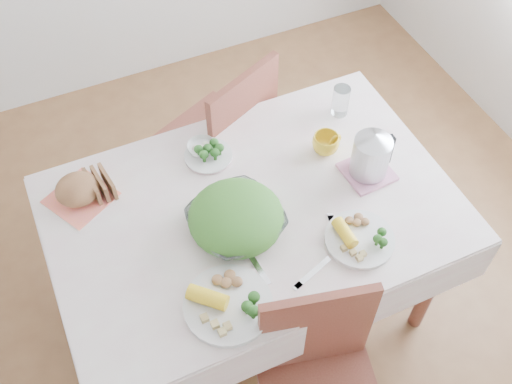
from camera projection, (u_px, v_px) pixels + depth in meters
name	position (u px, v px, depth m)	size (l,w,h in m)	color
floor	(254.00, 303.00, 2.83)	(3.60, 3.60, 0.00)	brown
dining_table	(254.00, 262.00, 2.53)	(1.40, 0.90, 0.75)	brown
tablecloth	(253.00, 208.00, 2.23)	(1.50, 1.00, 0.01)	white
chair_far	(215.00, 137.00, 2.85)	(0.43, 0.43, 0.95)	brown
salad_bowl	(236.00, 221.00, 2.14)	(0.32, 0.32, 0.08)	white
dinner_plate_left	(228.00, 305.00, 1.96)	(0.30, 0.30, 0.02)	white
dinner_plate_right	(359.00, 239.00, 2.12)	(0.25, 0.25, 0.02)	white
broccoli_plate	(208.00, 156.00, 2.37)	(0.19, 0.19, 0.02)	beige
napkin	(81.00, 198.00, 2.25)	(0.21, 0.21, 0.00)	#FB775F
bread_loaf	(77.00, 188.00, 2.21)	(0.17, 0.16, 0.10)	brown
fruit_bowl	(202.00, 148.00, 2.38)	(0.12, 0.12, 0.04)	white
yellow_mug	(326.00, 144.00, 2.36)	(0.11, 0.11, 0.08)	yellow
glass_tumbler	(341.00, 101.00, 2.48)	(0.07, 0.07, 0.13)	white
pink_tray	(367.00, 172.00, 2.32)	(0.18, 0.18, 0.01)	pink
electric_kettle	(372.00, 152.00, 2.23)	(0.14, 0.14, 0.20)	#B2B5BA
fork_left	(256.00, 264.00, 2.07)	(0.02, 0.18, 0.00)	silver
fork_right	(336.00, 237.00, 2.14)	(0.02, 0.19, 0.00)	silver
knife	(313.00, 272.00, 2.05)	(0.02, 0.17, 0.00)	silver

